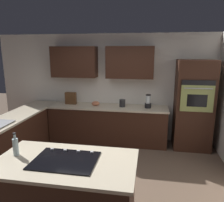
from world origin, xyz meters
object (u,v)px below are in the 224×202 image
(blender, at_px, (148,102))
(mixing_bowl, at_px, (96,103))
(spice_rack, at_px, (71,98))
(kettle, at_px, (122,103))
(cooktop, at_px, (65,160))
(wall_oven, at_px, (193,105))
(oil_bottle, at_px, (16,146))

(blender, height_order, mixing_bowl, blender)
(spice_rack, distance_m, kettle, 1.30)
(cooktop, distance_m, spice_rack, 2.93)
(wall_oven, height_order, blender, wall_oven)
(blender, xyz_separation_m, oil_bottle, (1.62, 2.68, -0.02))
(mixing_bowl, distance_m, oil_bottle, 2.71)
(cooktop, height_order, mixing_bowl, mixing_bowl)
(kettle, bearing_deg, blender, 180.00)
(oil_bottle, bearing_deg, mixing_bowl, -97.76)
(wall_oven, bearing_deg, oil_bottle, 45.44)
(cooktop, relative_size, mixing_bowl, 3.95)
(wall_oven, height_order, kettle, wall_oven)
(cooktop, relative_size, blender, 2.39)
(wall_oven, relative_size, blender, 6.33)
(wall_oven, distance_m, kettle, 1.60)
(wall_oven, relative_size, kettle, 11.53)
(wall_oven, bearing_deg, mixing_bowl, -0.66)
(blender, distance_m, oil_bottle, 3.13)
(cooktop, distance_m, kettle, 2.74)
(cooktop, height_order, spice_rack, spice_rack)
(blender, relative_size, kettle, 1.82)
(kettle, xyz_separation_m, oil_bottle, (1.02, 2.68, 0.03))
(wall_oven, distance_m, mixing_bowl, 2.25)
(cooktop, bearing_deg, oil_bottle, -2.69)
(wall_oven, xyz_separation_m, mixing_bowl, (2.25, -0.03, -0.06))
(spice_rack, relative_size, oil_bottle, 0.98)
(mixing_bowl, distance_m, kettle, 0.65)
(kettle, bearing_deg, wall_oven, 179.07)
(cooktop, bearing_deg, blender, -109.31)
(cooktop, bearing_deg, spice_rack, -71.08)
(blender, distance_m, kettle, 0.60)
(wall_oven, distance_m, oil_bottle, 3.73)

